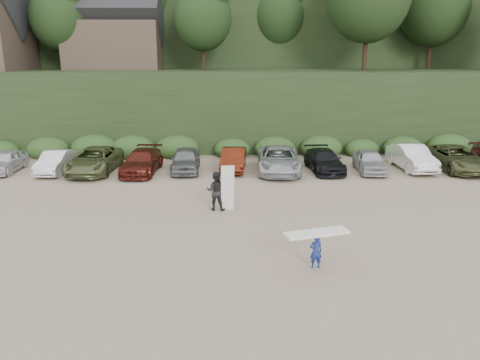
{
  "coord_description": "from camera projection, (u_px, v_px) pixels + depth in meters",
  "views": [
    {
      "loc": [
        -2.08,
        -19.21,
        7.29
      ],
      "look_at": [
        -1.55,
        3.0,
        1.3
      ],
      "focal_mm": 35.0,
      "sensor_mm": 36.0,
      "label": 1
    }
  ],
  "objects": [
    {
      "name": "hillside_backdrop",
      "position": [
        244.0,
        18.0,
        52.24
      ],
      "size": [
        90.0,
        41.5,
        28.0
      ],
      "color": "black",
      "rests_on": "ground"
    },
    {
      "name": "parked_cars",
      "position": [
        305.0,
        160.0,
        29.98
      ],
      "size": [
        39.59,
        5.99,
        1.61
      ],
      "color": "silver",
      "rests_on": "ground"
    },
    {
      "name": "ground",
      "position": [
        277.0,
        226.0,
        20.49
      ],
      "size": [
        120.0,
        120.0,
        0.0
      ],
      "primitive_type": "plane",
      "color": "tan",
      "rests_on": "ground"
    },
    {
      "name": "child_surfer",
      "position": [
        316.0,
        243.0,
        16.26
      ],
      "size": [
        2.35,
        1.22,
        1.36
      ],
      "color": "navy",
      "rests_on": "ground"
    },
    {
      "name": "adult_surfer",
      "position": [
        217.0,
        191.0,
        22.4
      ],
      "size": [
        1.41,
        0.88,
        2.24
      ],
      "color": "black",
      "rests_on": "ground"
    }
  ]
}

